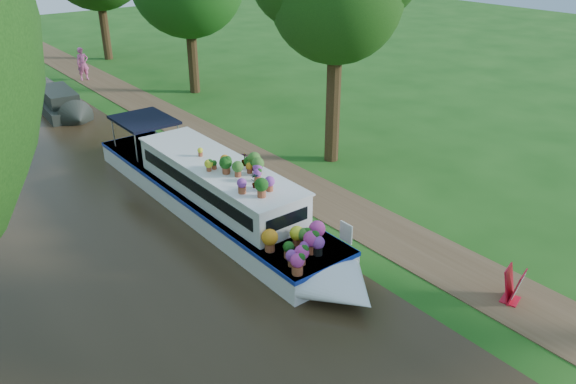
{
  "coord_description": "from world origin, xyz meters",
  "views": [
    {
      "loc": [
        -10.41,
        -12.19,
        8.57
      ],
      "look_at": [
        -1.07,
        -0.39,
        1.3
      ],
      "focal_mm": 35.0,
      "sensor_mm": 36.0,
      "label": 1
    }
  ],
  "objects": [
    {
      "name": "pedestrian_pink",
      "position": [
        0.63,
        21.39,
        0.98
      ],
      "size": [
        0.71,
        0.48,
        1.9
      ],
      "primitive_type": "imported",
      "rotation": [
        0.0,
        0.0,
        -0.04
      ],
      "color": "#CC5487",
      "rests_on": "towpath"
    },
    {
      "name": "ground",
      "position": [
        0.0,
        0.0,
        0.0
      ],
      "size": [
        100.0,
        100.0,
        0.0
      ],
      "primitive_type": "plane",
      "color": "#184A12",
      "rests_on": "ground"
    },
    {
      "name": "towpath",
      "position": [
        1.2,
        0.0,
        0.01
      ],
      "size": [
        2.2,
        100.0,
        0.03
      ],
      "primitive_type": "cube",
      "color": "#4F3925",
      "rests_on": "ground"
    },
    {
      "name": "verge_plant",
      "position": [
        -0.45,
        4.66,
        0.23
      ],
      "size": [
        0.43,
        0.37,
        0.47
      ],
      "primitive_type": "imported",
      "rotation": [
        0.0,
        0.0,
        0.03
      ],
      "color": "#26661E",
      "rests_on": "ground"
    },
    {
      "name": "canal_water",
      "position": [
        -6.0,
        0.0,
        0.01
      ],
      "size": [
        10.0,
        100.0,
        0.02
      ],
      "primitive_type": "cube",
      "color": "black",
      "rests_on": "ground"
    },
    {
      "name": "sandwich_board",
      "position": [
        1.06,
        -6.67,
        0.43
      ],
      "size": [
        0.6,
        0.58,
        0.89
      ],
      "rotation": [
        0.0,
        0.0,
        0.28
      ],
      "color": "red",
      "rests_on": "towpath"
    },
    {
      "name": "plant_boat",
      "position": [
        -2.25,
        1.61,
        0.85
      ],
      "size": [
        2.29,
        13.52,
        2.31
      ],
      "color": "white",
      "rests_on": "canal_water"
    },
    {
      "name": "second_boat",
      "position": [
        -2.61,
        15.96,
        0.47
      ],
      "size": [
        2.08,
        6.01,
        1.14
      ],
      "rotation": [
        0.0,
        0.0,
        -0.08
      ],
      "color": "black",
      "rests_on": "canal_water"
    }
  ]
}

